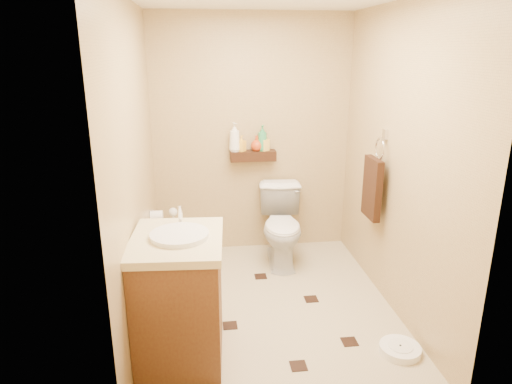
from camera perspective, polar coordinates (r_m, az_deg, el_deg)
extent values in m
plane|color=#C0A98D|center=(3.91, 1.71, -14.12)|extent=(2.50, 2.50, 0.00)
cube|color=tan|center=(4.65, -0.50, 6.94)|extent=(2.00, 0.04, 2.40)
cube|color=tan|center=(2.27, 6.78, -4.51)|extent=(2.00, 0.04, 2.40)
cube|color=tan|center=(3.43, -14.85, 2.58)|extent=(0.04, 2.50, 2.40)
cube|color=tan|center=(3.73, 17.30, 3.52)|extent=(0.04, 2.50, 2.40)
cube|color=#361A0E|center=(4.61, -0.38, 4.56)|extent=(0.46, 0.14, 0.10)
cube|color=black|center=(3.68, -3.26, -16.31)|extent=(0.11, 0.11, 0.01)
cube|color=black|center=(4.03, 6.90, -13.14)|extent=(0.11, 0.11, 0.01)
cube|color=black|center=(3.30, 5.32, -20.82)|extent=(0.11, 0.11, 0.01)
cube|color=black|center=(4.33, -5.98, -10.81)|extent=(0.11, 0.11, 0.01)
cube|color=black|center=(3.57, 11.60, -17.86)|extent=(0.11, 0.11, 0.01)
cube|color=black|center=(4.36, 0.58, -10.50)|extent=(0.11, 0.11, 0.01)
imported|color=white|center=(4.52, 3.28, -4.30)|extent=(0.48, 0.77, 0.75)
cube|color=brown|center=(3.22, -9.50, -13.27)|extent=(0.59, 0.71, 0.83)
cube|color=beige|center=(3.02, -9.91, -6.07)|extent=(0.64, 0.76, 0.05)
cylinder|color=silver|center=(3.01, -9.53, -5.51)|extent=(0.38, 0.38, 0.05)
cylinder|color=silver|center=(3.20, -9.45, -2.76)|extent=(0.03, 0.03, 0.13)
cylinder|color=white|center=(3.54, 17.56, -18.24)|extent=(0.30, 0.30, 0.05)
cylinder|color=white|center=(3.53, 17.60, -17.86)|extent=(0.17, 0.17, 0.01)
cylinder|color=#1B6C63|center=(4.80, -10.07, -7.22)|extent=(0.12, 0.12, 0.13)
cylinder|color=white|center=(4.70, -10.22, -4.52)|extent=(0.02, 0.02, 0.38)
sphere|color=white|center=(4.64, -10.34, -2.48)|extent=(0.09, 0.09, 0.09)
cube|color=silver|center=(3.91, 15.86, 6.96)|extent=(0.03, 0.06, 0.08)
torus|color=silver|center=(3.92, 15.24, 5.24)|extent=(0.02, 0.19, 0.19)
cube|color=#351C10|center=(3.98, 14.33, 0.46)|extent=(0.06, 0.30, 0.52)
cylinder|color=white|center=(4.22, -12.33, -3.03)|extent=(0.11, 0.11, 0.11)
cylinder|color=silver|center=(4.20, -12.92, -2.28)|extent=(0.04, 0.02, 0.02)
imported|color=white|center=(4.55, -2.70, 6.87)|extent=(0.14, 0.14, 0.29)
imported|color=yellow|center=(4.57, -1.84, 6.09)|extent=(0.10, 0.10, 0.16)
imported|color=#BC3F16|center=(4.59, 0.11, 6.12)|extent=(0.13, 0.13, 0.15)
imported|color=#339A5B|center=(4.58, 0.81, 6.76)|extent=(0.13, 0.13, 0.26)
imported|color=#FFD554|center=(4.59, 1.04, 6.26)|extent=(0.11, 0.11, 0.17)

